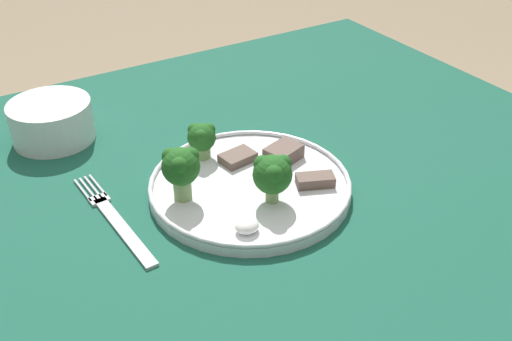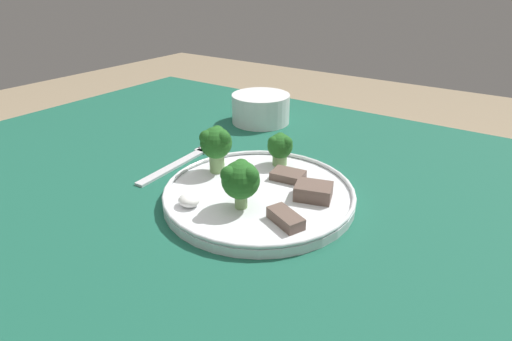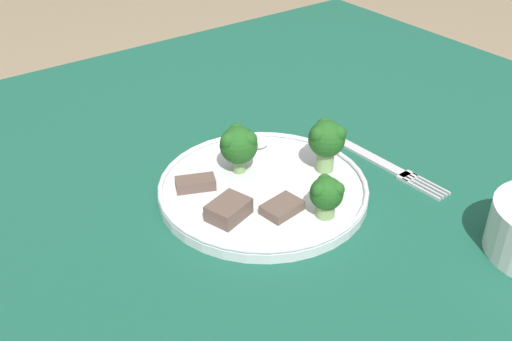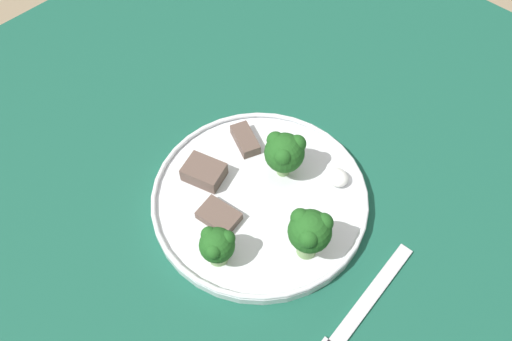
% 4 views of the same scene
% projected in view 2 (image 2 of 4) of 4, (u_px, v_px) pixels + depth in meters
% --- Properties ---
extents(table, '(1.14, 0.99, 0.76)m').
position_uv_depth(table, '(212.00, 265.00, 0.58)').
color(table, '#195642').
rests_on(table, ground_plane).
extents(dinner_plate, '(0.26, 0.26, 0.02)m').
position_uv_depth(dinner_plate, '(259.00, 193.00, 0.54)').
color(dinner_plate, white).
rests_on(dinner_plate, table).
extents(fork, '(0.03, 0.21, 0.00)m').
position_uv_depth(fork, '(185.00, 160.00, 0.65)').
color(fork, silver).
rests_on(fork, table).
extents(cream_bowl, '(0.12, 0.12, 0.06)m').
position_uv_depth(cream_bowl, '(261.00, 109.00, 0.81)').
color(cream_bowl, white).
rests_on(cream_bowl, table).
extents(broccoli_floret_near_rim_left, '(0.05, 0.05, 0.06)m').
position_uv_depth(broccoli_floret_near_rim_left, '(240.00, 179.00, 0.48)').
color(broccoli_floret_near_rim_left, '#7FA866').
rests_on(broccoli_floret_near_rim_left, dinner_plate).
extents(broccoli_floret_center_left, '(0.04, 0.04, 0.05)m').
position_uv_depth(broccoli_floret_center_left, '(280.00, 146.00, 0.60)').
color(broccoli_floret_center_left, '#7FA866').
rests_on(broccoli_floret_center_left, dinner_plate).
extents(broccoli_floret_back_left, '(0.05, 0.05, 0.07)m').
position_uv_depth(broccoli_floret_back_left, '(216.00, 143.00, 0.57)').
color(broccoli_floret_back_left, '#7FA866').
rests_on(broccoli_floret_back_left, dinner_plate).
extents(meat_slice_front_slice, '(0.06, 0.05, 0.02)m').
position_uv_depth(meat_slice_front_slice, '(313.00, 191.00, 0.52)').
color(meat_slice_front_slice, brown).
rests_on(meat_slice_front_slice, dinner_plate).
extents(meat_slice_middle_slice, '(0.05, 0.04, 0.01)m').
position_uv_depth(meat_slice_middle_slice, '(287.00, 217.00, 0.47)').
color(meat_slice_middle_slice, brown).
rests_on(meat_slice_middle_slice, dinner_plate).
extents(meat_slice_rear_slice, '(0.05, 0.04, 0.01)m').
position_uv_depth(meat_slice_rear_slice, '(288.00, 175.00, 0.57)').
color(meat_slice_rear_slice, brown).
rests_on(meat_slice_rear_slice, dinner_plate).
extents(sauce_dollop, '(0.03, 0.03, 0.02)m').
position_uv_depth(sauce_dollop, '(191.00, 201.00, 0.50)').
color(sauce_dollop, white).
rests_on(sauce_dollop, dinner_plate).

